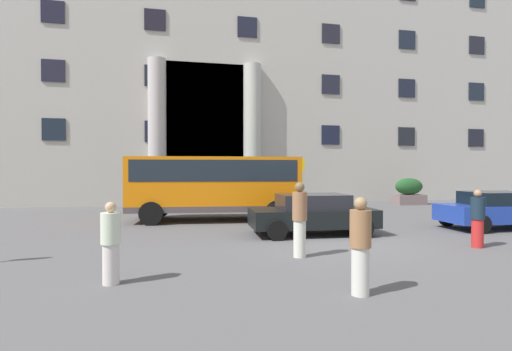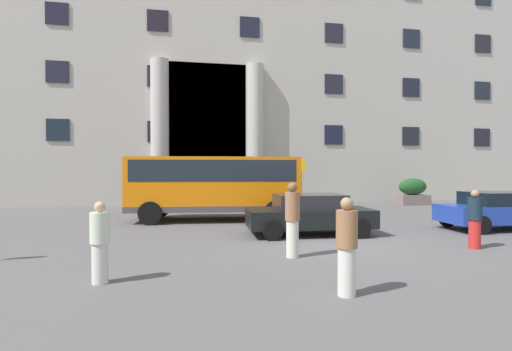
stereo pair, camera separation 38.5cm
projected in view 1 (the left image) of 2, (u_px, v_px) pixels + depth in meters
ground_plane at (331, 243)px, 11.45m from camera, size 80.00×64.00×0.12m
office_building_facade at (235, 63)px, 28.37m from camera, size 41.42×9.78×19.87m
orange_minibus at (215, 182)px, 16.20m from camera, size 7.12×3.28×2.63m
bus_stop_sign at (300, 179)px, 19.26m from camera, size 0.44×0.08×2.65m
hedge_planter_west at (409, 192)px, 23.52m from camera, size 1.85×0.98×1.60m
hedge_planter_east at (178, 195)px, 20.56m from camera, size 1.41×0.71×1.60m
hedge_planter_entrance_left at (284, 195)px, 22.15m from camera, size 1.88×0.84×1.43m
parked_coupe_end at (497, 209)px, 13.88m from camera, size 4.04×2.12×1.33m
parked_estate_mid at (312, 214)px, 12.65m from camera, size 4.12×2.14×1.32m
motorcycle_far_end at (280, 214)px, 14.45m from camera, size 2.02×0.59×0.89m
pedestrian_woman_with_bag at (360, 246)px, 6.54m from camera, size 0.36×0.36×1.66m
pedestrian_woman_dark_dress at (300, 219)px, 9.39m from camera, size 0.36×0.36×1.82m
pedestrian_child_trailing at (478, 219)px, 10.54m from camera, size 0.36×0.36×1.58m
pedestrian_man_red_shirt at (111, 243)px, 7.17m from camera, size 0.36×0.36×1.53m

